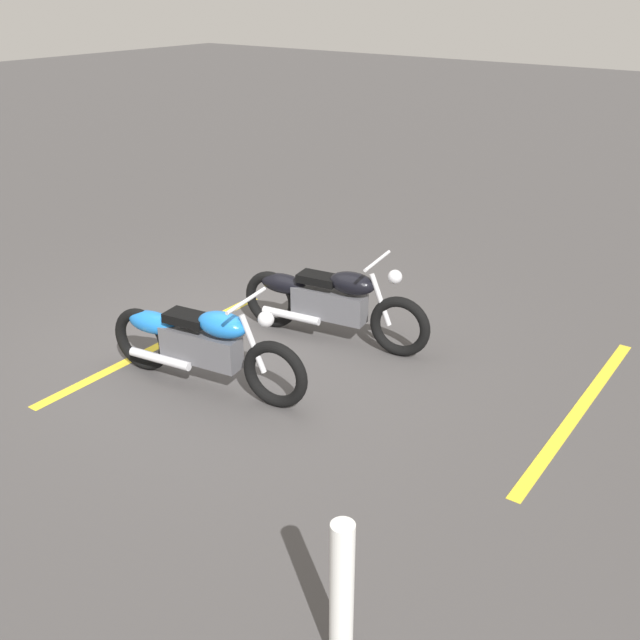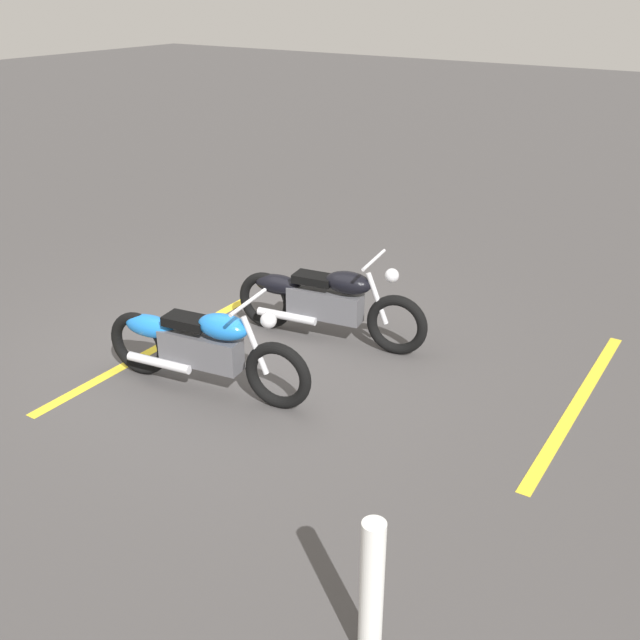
% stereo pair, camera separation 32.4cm
% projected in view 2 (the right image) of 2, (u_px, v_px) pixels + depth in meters
% --- Properties ---
extents(ground_plane, '(60.00, 60.00, 0.00)m').
position_uv_depth(ground_plane, '(233.00, 349.00, 7.86)').
color(ground_plane, '#474444').
extents(motorcycle_bright_foreground, '(2.22, 0.70, 1.04)m').
position_uv_depth(motorcycle_bright_foreground, '(200.00, 346.00, 6.92)').
color(motorcycle_bright_foreground, black).
rests_on(motorcycle_bright_foreground, ground).
extents(motorcycle_dark_foreground, '(2.22, 0.70, 1.04)m').
position_uv_depth(motorcycle_dark_foreground, '(324.00, 301.00, 7.90)').
color(motorcycle_dark_foreground, black).
rests_on(motorcycle_dark_foreground, ground).
extents(bollard_post, '(0.14, 0.14, 1.00)m').
position_uv_depth(bollard_post, '(371.00, 593.00, 4.09)').
color(bollard_post, white).
rests_on(bollard_post, ground).
extents(parking_stripe_near, '(0.19, 3.20, 0.01)m').
position_uv_depth(parking_stripe_near, '(154.00, 349.00, 7.86)').
color(parking_stripe_near, yellow).
rests_on(parking_stripe_near, ground).
extents(parking_stripe_mid, '(0.19, 3.20, 0.01)m').
position_uv_depth(parking_stripe_mid, '(578.00, 403.00, 6.86)').
color(parking_stripe_mid, yellow).
rests_on(parking_stripe_mid, ground).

